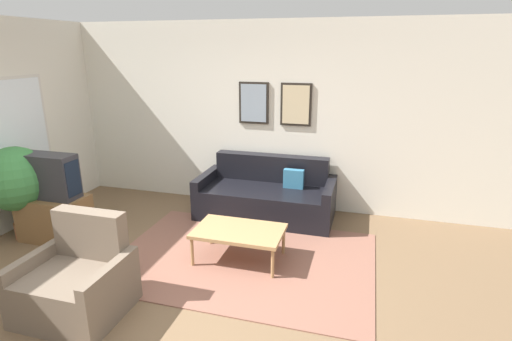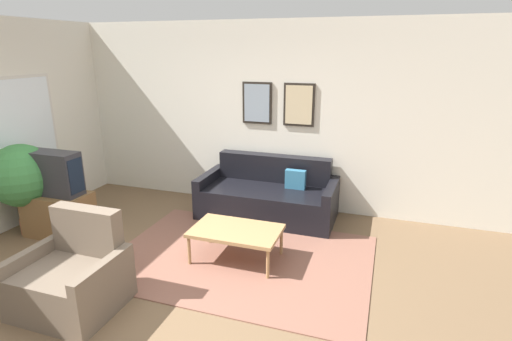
{
  "view_description": "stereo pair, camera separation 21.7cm",
  "coord_description": "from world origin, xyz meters",
  "px_view_note": "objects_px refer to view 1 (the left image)",
  "views": [
    {
      "loc": [
        1.81,
        -2.73,
        2.32
      ],
      "look_at": [
        0.5,
        1.84,
        0.85
      ],
      "focal_mm": 28.0,
      "sensor_mm": 36.0,
      "label": 1
    },
    {
      "loc": [
        2.01,
        -2.67,
        2.32
      ],
      "look_at": [
        0.5,
        1.84,
        0.85
      ],
      "focal_mm": 28.0,
      "sensor_mm": 36.0,
      "label": 2
    }
  ],
  "objects_px": {
    "couch": "(267,196)",
    "potted_plant_tall": "(16,180)",
    "coffee_table": "(239,232)",
    "armchair": "(77,282)",
    "tv": "(49,176)"
  },
  "relations": [
    {
      "from": "couch",
      "to": "coffee_table",
      "type": "relative_size",
      "value": 1.92
    },
    {
      "from": "potted_plant_tall",
      "to": "couch",
      "type": "bearing_deg",
      "value": 28.57
    },
    {
      "from": "tv",
      "to": "armchair",
      "type": "bearing_deg",
      "value": -42.41
    },
    {
      "from": "couch",
      "to": "potted_plant_tall",
      "type": "bearing_deg",
      "value": -151.43
    },
    {
      "from": "coffee_table",
      "to": "armchair",
      "type": "relative_size",
      "value": 1.12
    },
    {
      "from": "couch",
      "to": "armchair",
      "type": "bearing_deg",
      "value": -113.15
    },
    {
      "from": "armchair",
      "to": "couch",
      "type": "bearing_deg",
      "value": 52.12
    },
    {
      "from": "tv",
      "to": "potted_plant_tall",
      "type": "height_order",
      "value": "potted_plant_tall"
    },
    {
      "from": "tv",
      "to": "coffee_table",
      "type": "bearing_deg",
      "value": 2.64
    },
    {
      "from": "couch",
      "to": "potted_plant_tall",
      "type": "distance_m",
      "value": 3.2
    },
    {
      "from": "coffee_table",
      "to": "potted_plant_tall",
      "type": "height_order",
      "value": "potted_plant_tall"
    },
    {
      "from": "tv",
      "to": "potted_plant_tall",
      "type": "distance_m",
      "value": 0.43
    },
    {
      "from": "coffee_table",
      "to": "tv",
      "type": "distance_m",
      "value": 2.44
    },
    {
      "from": "armchair",
      "to": "potted_plant_tall",
      "type": "xyz_separation_m",
      "value": [
        -1.68,
        1.07,
        0.48
      ]
    },
    {
      "from": "potted_plant_tall",
      "to": "armchair",
      "type": "bearing_deg",
      "value": -32.45
    }
  ]
}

